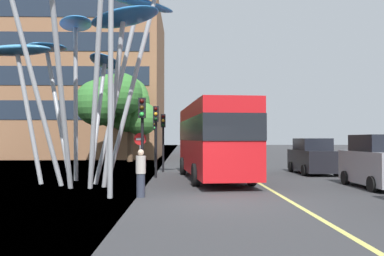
% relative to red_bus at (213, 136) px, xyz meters
% --- Properties ---
extents(ground, '(120.00, 240.00, 0.10)m').
position_rel_red_bus_xyz_m(ground, '(-1.13, -7.11, -2.16)').
color(ground, '#38383A').
extents(red_bus, '(3.32, 9.88, 3.86)m').
position_rel_red_bus_xyz_m(red_bus, '(0.00, 0.00, 0.00)').
color(red_bus, red).
rests_on(red_bus, ground).
extents(leaf_sculpture, '(9.55, 10.32, 9.27)m').
position_rel_red_bus_xyz_m(leaf_sculpture, '(-5.99, -2.05, 4.93)').
color(leaf_sculpture, '#9EA0A5').
rests_on(leaf_sculpture, ground).
extents(traffic_light_kerb_near, '(0.28, 0.42, 3.62)m').
position_rel_red_bus_xyz_m(traffic_light_kerb_near, '(-3.10, -3.71, 0.52)').
color(traffic_light_kerb_near, black).
rests_on(traffic_light_kerb_near, ground).
extents(traffic_light_kerb_far, '(0.28, 0.42, 3.65)m').
position_rel_red_bus_xyz_m(traffic_light_kerb_far, '(-2.86, 0.99, 0.54)').
color(traffic_light_kerb_far, black).
rests_on(traffic_light_kerb_far, ground).
extents(traffic_light_island_mid, '(0.28, 0.42, 3.47)m').
position_rel_red_bus_xyz_m(traffic_light_island_mid, '(-2.66, 4.62, 0.41)').
color(traffic_light_island_mid, black).
rests_on(traffic_light_island_mid, ground).
extents(traffic_light_opposite, '(0.28, 0.42, 3.40)m').
position_rel_red_bus_xyz_m(traffic_light_opposite, '(-3.44, 8.96, 0.37)').
color(traffic_light_opposite, black).
rests_on(traffic_light_opposite, ground).
extents(car_parked_mid, '(2.03, 4.11, 2.16)m').
position_rel_red_bus_xyz_m(car_parked_mid, '(6.51, -3.51, -1.09)').
color(car_parked_mid, gray).
rests_on(car_parked_mid, ground).
extents(car_parked_far, '(1.94, 4.42, 2.02)m').
position_rel_red_bus_xyz_m(car_parked_far, '(5.90, 3.32, -1.15)').
color(car_parked_far, black).
rests_on(car_parked_far, ground).
extents(street_lamp, '(1.86, 0.44, 8.55)m').
position_rel_red_bus_xyz_m(street_lamp, '(-3.55, -6.14, 3.28)').
color(street_lamp, gray).
rests_on(street_lamp, ground).
extents(tree_pavement_near, '(5.42, 5.19, 7.30)m').
position_rel_red_bus_xyz_m(tree_pavement_near, '(-7.44, 13.35, 3.03)').
color(tree_pavement_near, brown).
rests_on(tree_pavement_near, ground).
extents(tree_pavement_far, '(4.80, 4.88, 7.50)m').
position_rel_red_bus_xyz_m(tree_pavement_far, '(-6.11, 15.84, 2.80)').
color(tree_pavement_far, brown).
rests_on(tree_pavement_far, ground).
extents(pedestrian, '(0.34, 0.34, 1.64)m').
position_rel_red_bus_xyz_m(pedestrian, '(-2.93, -5.92, -1.29)').
color(pedestrian, '#2D3342').
rests_on(pedestrian, ground).
extents(no_entry_sign, '(0.60, 0.12, 2.28)m').
position_rel_red_bus_xyz_m(no_entry_sign, '(-3.57, 0.13, -0.58)').
color(no_entry_sign, gray).
rests_on(no_entry_sign, ground).
extents(backdrop_building, '(22.73, 15.92, 16.13)m').
position_rel_red_bus_xyz_m(backdrop_building, '(-15.31, 26.59, 5.96)').
color(backdrop_building, '#8E6042').
rests_on(backdrop_building, ground).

